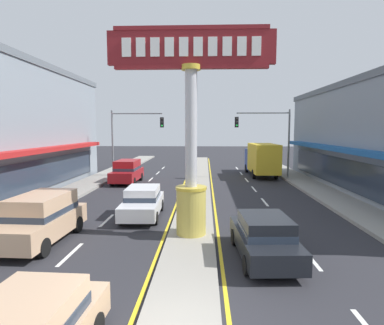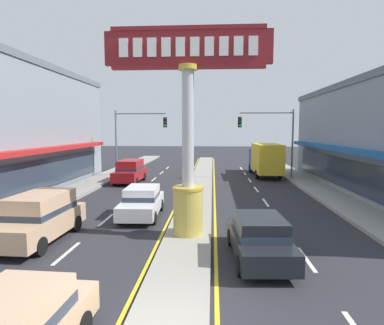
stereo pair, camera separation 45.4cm
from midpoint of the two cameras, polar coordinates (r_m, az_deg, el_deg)
median_strip at (r=24.78m, az=0.40°, el=-4.42°), size 1.92×52.00×0.14m
sidewalk_left at (r=24.73m, az=-20.67°, el=-4.77°), size 2.48×60.00×0.18m
sidewalk_right at (r=24.17m, az=21.66°, el=-5.05°), size 2.48×60.00×0.18m
lane_markings at (r=23.46m, az=0.29°, el=-5.16°), size 8.66×52.00×0.01m
district_sign at (r=13.25m, az=-1.15°, el=5.42°), size 6.61×1.28×8.34m
traffic_light_left_side at (r=30.66m, az=-10.95°, el=5.29°), size 4.86×0.46×6.20m
traffic_light_right_side at (r=29.64m, az=12.82°, el=5.23°), size 4.86×0.46×6.20m
box_truck_near_right_lane at (r=31.76m, az=11.61°, el=0.68°), size 2.39×6.96×3.12m
suv_near_left_lane at (r=27.87m, az=-11.67°, el=-1.50°), size 2.01×4.62×1.90m
sedan_mid_left_lane at (r=17.05m, az=-9.35°, el=-6.74°), size 1.95×4.36×1.53m
sedan_far_left_oncoming at (r=11.78m, az=11.33°, el=-12.52°), size 2.02×4.39×1.53m
suv_kerb_right at (r=14.52m, az=-25.57°, el=-8.66°), size 2.09×4.66×1.90m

